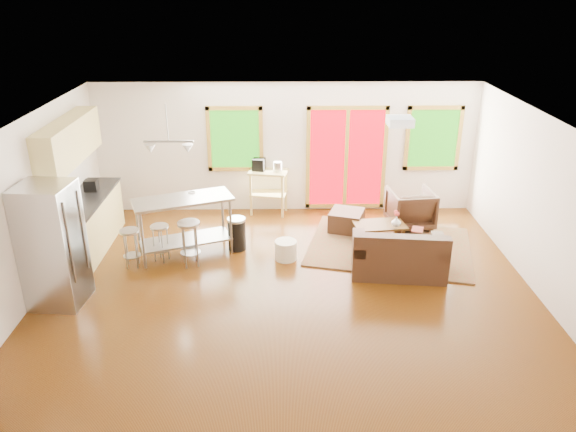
{
  "coord_description": "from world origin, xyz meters",
  "views": [
    {
      "loc": [
        -0.1,
        -7.25,
        4.41
      ],
      "look_at": [
        0.0,
        0.3,
        1.2
      ],
      "focal_mm": 35.0,
      "sensor_mm": 36.0,
      "label": 1
    }
  ],
  "objects_px": {
    "coffee_table": "(379,227)",
    "armchair": "(410,207)",
    "rug": "(389,246)",
    "island": "(184,216)",
    "refrigerator": "(53,246)",
    "ottoman": "(346,221)",
    "kitchen_cart": "(267,177)",
    "loveseat": "(399,256)"
  },
  "relations": [
    {
      "from": "coffee_table",
      "to": "armchair",
      "type": "relative_size",
      "value": 1.18
    },
    {
      "from": "rug",
      "to": "island",
      "type": "height_order",
      "value": "island"
    },
    {
      "from": "rug",
      "to": "refrigerator",
      "type": "xyz_separation_m",
      "value": [
        -5.16,
        -1.74,
        0.9
      ]
    },
    {
      "from": "rug",
      "to": "coffee_table",
      "type": "relative_size",
      "value": 2.89
    },
    {
      "from": "refrigerator",
      "to": "coffee_table",
      "type": "bearing_deg",
      "value": 26.4
    },
    {
      "from": "rug",
      "to": "ottoman",
      "type": "relative_size",
      "value": 4.72
    },
    {
      "from": "ottoman",
      "to": "refrigerator",
      "type": "relative_size",
      "value": 0.32
    },
    {
      "from": "armchair",
      "to": "island",
      "type": "height_order",
      "value": "island"
    },
    {
      "from": "ottoman",
      "to": "kitchen_cart",
      "type": "bearing_deg",
      "value": 149.44
    },
    {
      "from": "armchair",
      "to": "ottoman",
      "type": "xyz_separation_m",
      "value": [
        -1.23,
        -0.17,
        -0.21
      ]
    },
    {
      "from": "coffee_table",
      "to": "armchair",
      "type": "bearing_deg",
      "value": 44.84
    },
    {
      "from": "ottoman",
      "to": "kitchen_cart",
      "type": "height_order",
      "value": "kitchen_cart"
    },
    {
      "from": "rug",
      "to": "ottoman",
      "type": "height_order",
      "value": "ottoman"
    },
    {
      "from": "coffee_table",
      "to": "rug",
      "type": "bearing_deg",
      "value": -50.7
    },
    {
      "from": "coffee_table",
      "to": "refrigerator",
      "type": "relative_size",
      "value": 0.53
    },
    {
      "from": "ottoman",
      "to": "kitchen_cart",
      "type": "relative_size",
      "value": 0.52
    },
    {
      "from": "armchair",
      "to": "ottoman",
      "type": "relative_size",
      "value": 1.39
    },
    {
      "from": "refrigerator",
      "to": "island",
      "type": "relative_size",
      "value": 1.04
    },
    {
      "from": "rug",
      "to": "refrigerator",
      "type": "bearing_deg",
      "value": -161.34
    },
    {
      "from": "coffee_table",
      "to": "ottoman",
      "type": "height_order",
      "value": "ottoman"
    },
    {
      "from": "armchair",
      "to": "refrigerator",
      "type": "relative_size",
      "value": 0.45
    },
    {
      "from": "rug",
      "to": "coffee_table",
      "type": "xyz_separation_m",
      "value": [
        -0.16,
        0.2,
        0.3
      ]
    },
    {
      "from": "loveseat",
      "to": "armchair",
      "type": "xyz_separation_m",
      "value": [
        0.58,
        1.85,
        0.1
      ]
    },
    {
      "from": "rug",
      "to": "ottoman",
      "type": "xyz_separation_m",
      "value": [
        -0.7,
        0.72,
        0.18
      ]
    },
    {
      "from": "loveseat",
      "to": "island",
      "type": "relative_size",
      "value": 0.89
    },
    {
      "from": "rug",
      "to": "kitchen_cart",
      "type": "relative_size",
      "value": 2.45
    },
    {
      "from": "coffee_table",
      "to": "island",
      "type": "xyz_separation_m",
      "value": [
        -3.4,
        -0.43,
        0.4
      ]
    },
    {
      "from": "loveseat",
      "to": "island",
      "type": "xyz_separation_m",
      "value": [
        -3.52,
        0.73,
        0.4
      ]
    },
    {
      "from": "refrigerator",
      "to": "kitchen_cart",
      "type": "bearing_deg",
      "value": 53.66
    },
    {
      "from": "armchair",
      "to": "ottoman",
      "type": "height_order",
      "value": "armchair"
    },
    {
      "from": "coffee_table",
      "to": "armchair",
      "type": "xyz_separation_m",
      "value": [
        0.7,
        0.69,
        0.1
      ]
    },
    {
      "from": "rug",
      "to": "island",
      "type": "xyz_separation_m",
      "value": [
        -3.56,
        -0.23,
        0.7
      ]
    },
    {
      "from": "loveseat",
      "to": "refrigerator",
      "type": "height_order",
      "value": "refrigerator"
    },
    {
      "from": "ottoman",
      "to": "refrigerator",
      "type": "bearing_deg",
      "value": -151.11
    },
    {
      "from": "loveseat",
      "to": "refrigerator",
      "type": "bearing_deg",
      "value": -164.89
    },
    {
      "from": "ottoman",
      "to": "coffee_table",
      "type": "bearing_deg",
      "value": -44.41
    },
    {
      "from": "armchair",
      "to": "kitchen_cart",
      "type": "height_order",
      "value": "kitchen_cart"
    },
    {
      "from": "ottoman",
      "to": "refrigerator",
      "type": "distance_m",
      "value": 5.15
    },
    {
      "from": "kitchen_cart",
      "to": "island",
      "type": "bearing_deg",
      "value": -126.6
    },
    {
      "from": "rug",
      "to": "island",
      "type": "relative_size",
      "value": 1.58
    },
    {
      "from": "loveseat",
      "to": "ottoman",
      "type": "xyz_separation_m",
      "value": [
        -0.65,
        1.68,
        -0.11
      ]
    },
    {
      "from": "loveseat",
      "to": "island",
      "type": "height_order",
      "value": "island"
    }
  ]
}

